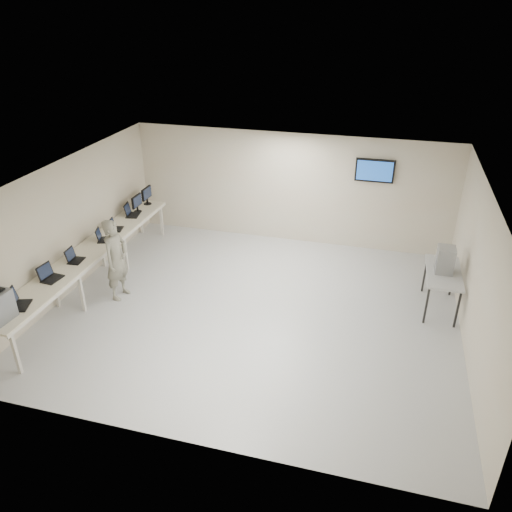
# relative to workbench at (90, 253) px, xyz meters

# --- Properties ---
(room) EXTENTS (8.01, 7.01, 2.81)m
(room) POSITION_rel_workbench_xyz_m (3.62, 0.06, 0.58)
(room) COLOR #BDBDBD
(room) RESTS_ON ground
(workbench) EXTENTS (0.76, 6.00, 0.90)m
(workbench) POSITION_rel_workbench_xyz_m (0.00, 0.00, 0.00)
(workbench) COLOR beige
(workbench) RESTS_ON ground
(laptop_0) EXTENTS (0.44, 0.47, 0.31)m
(laptop_0) POSITION_rel_workbench_xyz_m (-0.04, -2.23, 0.15)
(laptop_0) COLOR black
(laptop_0) RESTS_ON workbench
(laptop_1) EXTENTS (0.35, 0.41, 0.30)m
(laptop_1) POSITION_rel_workbench_xyz_m (-0.07, -1.28, 0.15)
(laptop_1) COLOR black
(laptop_1) RESTS_ON workbench
(laptop_2) EXTENTS (0.31, 0.36, 0.27)m
(laptop_2) POSITION_rel_workbench_xyz_m (-0.05, -0.51, 0.14)
(laptop_2) COLOR black
(laptop_2) RESTS_ON workbench
(laptop_3) EXTENTS (0.37, 0.39, 0.26)m
(laptop_3) POSITION_rel_workbench_xyz_m (-0.01, 0.51, 0.14)
(laptop_3) COLOR black
(laptop_3) RESTS_ON workbench
(laptop_4) EXTENTS (0.33, 0.37, 0.25)m
(laptop_4) POSITION_rel_workbench_xyz_m (-0.02, 1.10, 0.14)
(laptop_4) COLOR black
(laptop_4) RESTS_ON workbench
(laptop_5) EXTENTS (0.38, 0.43, 0.30)m
(laptop_5) POSITION_rel_workbench_xyz_m (-0.07, 1.95, 0.15)
(laptop_5) COLOR black
(laptop_5) RESTS_ON workbench
(monitor_near) EXTENTS (0.19, 0.43, 0.43)m
(monitor_near) POSITION_rel_workbench_xyz_m (-0.01, 2.21, 0.33)
(monitor_near) COLOR black
(monitor_near) RESTS_ON workbench
(monitor_far) EXTENTS (0.20, 0.45, 0.45)m
(monitor_far) POSITION_rel_workbench_xyz_m (-0.01, 2.75, 0.34)
(monitor_far) COLOR black
(monitor_far) RESTS_ON workbench
(soldier) EXTENTS (0.49, 0.68, 1.74)m
(soldier) POSITION_rel_workbench_xyz_m (0.72, -0.19, 0.05)
(soldier) COLOR #585A4C
(soldier) RESTS_ON ground
(side_table) EXTENTS (0.66, 1.42, 0.85)m
(side_table) POSITION_rel_workbench_xyz_m (7.19, 1.08, -0.05)
(side_table) COLOR #A8A8A8
(side_table) RESTS_ON ground
(storage_bins) EXTENTS (0.33, 0.37, 0.52)m
(storage_bins) POSITION_rel_workbench_xyz_m (7.17, 1.08, 0.29)
(storage_bins) COLOR #A0A1A2
(storage_bins) RESTS_ON side_table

